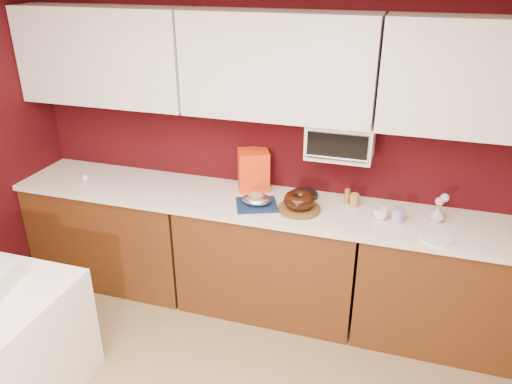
{
  "coord_description": "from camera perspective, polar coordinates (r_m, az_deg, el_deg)",
  "views": [
    {
      "loc": [
        0.87,
        -1.18,
        2.48
      ],
      "look_at": [
        -0.08,
        1.84,
        1.02
      ],
      "focal_mm": 35.0,
      "sensor_mm": 36.0,
      "label": 1
    }
  ],
  "objects": [
    {
      "name": "cake_base",
      "position": [
        3.5,
        4.95,
        -1.93
      ],
      "size": [
        0.35,
        0.35,
        0.03
      ],
      "primitive_type": "cylinder",
      "rotation": [
        0.0,
        0.0,
        0.23
      ],
      "color": "brown",
      "rests_on": "countertop"
    },
    {
      "name": "wall_back",
      "position": [
        3.75,
        3.01,
        5.56
      ],
      "size": [
        4.0,
        0.02,
        2.5
      ],
      "primitive_type": "cube",
      "color": "#39070B",
      "rests_on": "floor"
    },
    {
      "name": "amber_bottle",
      "position": [
        3.63,
        10.36,
        -0.5
      ],
      "size": [
        0.05,
        0.05,
        0.11
      ],
      "primitive_type": "cylinder",
      "rotation": [
        0.0,
        0.0,
        -0.29
      ],
      "color": "olive",
      "rests_on": "countertop"
    },
    {
      "name": "navy_towel",
      "position": [
        3.55,
        0.06,
        -1.46
      ],
      "size": [
        0.35,
        0.33,
        0.02
      ],
      "primitive_type": "cube",
      "rotation": [
        0.0,
        0.0,
        0.39
      ],
      "color": "#122346",
      "rests_on": "countertop"
    },
    {
      "name": "paper_cup",
      "position": [
        3.61,
        11.17,
        -0.92
      ],
      "size": [
        0.08,
        0.08,
        0.09
      ],
      "primitive_type": "cylinder",
      "rotation": [
        0.0,
        0.0,
        -0.33
      ],
      "color": "#9B7546",
      "rests_on": "countertop"
    },
    {
      "name": "egg_left",
      "position": [
        4.2,
        -18.96,
        1.58
      ],
      "size": [
        0.07,
        0.06,
        0.04
      ],
      "primitive_type": "ellipsoid",
      "rotation": [
        0.0,
        0.0,
        0.27
      ],
      "color": "white",
      "rests_on": "countertop"
    },
    {
      "name": "flower_blue",
      "position": [
        3.51,
        20.78,
        -0.63
      ],
      "size": [
        0.06,
        0.06,
        0.06
      ],
      "primitive_type": "sphere",
      "color": "#89B0DC",
      "rests_on": "flower_vase"
    },
    {
      "name": "pandoro_box",
      "position": [
        3.78,
        -0.28,
        2.56
      ],
      "size": [
        0.29,
        0.28,
        0.3
      ],
      "primitive_type": "cube",
      "rotation": [
        0.0,
        0.0,
        0.42
      ],
      "color": "red",
      "rests_on": "countertop"
    },
    {
      "name": "china_plate",
      "position": [
        3.34,
        19.95,
        -5.02
      ],
      "size": [
        0.23,
        0.23,
        0.01
      ],
      "primitive_type": "cylinder",
      "rotation": [
        0.0,
        0.0,
        0.13
      ],
      "color": "white",
      "rests_on": "countertop"
    },
    {
      "name": "dark_pan",
      "position": [
        3.7,
        5.51,
        -0.36
      ],
      "size": [
        0.25,
        0.25,
        0.04
      ],
      "primitive_type": "cylinder",
      "rotation": [
        0.0,
        0.0,
        -0.27
      ],
      "color": "black",
      "rests_on": "countertop"
    },
    {
      "name": "toaster_oven",
      "position": [
        3.49,
        9.65,
        5.95
      ],
      "size": [
        0.45,
        0.3,
        0.25
      ],
      "primitive_type": "cube",
      "color": "white",
      "rests_on": "upper_cabinet_center"
    },
    {
      "name": "upper_cabinet_center",
      "position": [
        3.44,
        2.53,
        14.17
      ],
      "size": [
        1.31,
        0.33,
        0.7
      ],
      "primitive_type": "cube",
      "color": "white",
      "rests_on": "wall_back"
    },
    {
      "name": "countertop",
      "position": [
        3.61,
        1.64,
        -1.53
      ],
      "size": [
        4.0,
        0.62,
        0.04
      ],
      "primitive_type": "cube",
      "color": "white",
      "rests_on": "base_cabinet_center"
    },
    {
      "name": "toaster_oven_handle",
      "position": [
        3.35,
        9.11,
        3.83
      ],
      "size": [
        0.42,
        0.02,
        0.02
      ],
      "primitive_type": "cylinder",
      "rotation": [
        0.0,
        1.57,
        0.0
      ],
      "color": "silver",
      "rests_on": "toaster_oven"
    },
    {
      "name": "base_cabinet_center",
      "position": [
        3.84,
        1.56,
        -7.57
      ],
      "size": [
        1.31,
        0.58,
        0.86
      ],
      "primitive_type": "cube",
      "color": "#552D11",
      "rests_on": "floor"
    },
    {
      "name": "flower_pink",
      "position": [
        3.5,
        20.25,
        -1.02
      ],
      "size": [
        0.06,
        0.06,
        0.06
      ],
      "primitive_type": "sphere",
      "color": "pink",
      "rests_on": "flower_vase"
    },
    {
      "name": "bundt_cake",
      "position": [
        3.47,
        4.99,
        -0.95
      ],
      "size": [
        0.25,
        0.25,
        0.09
      ],
      "primitive_type": "torus",
      "rotation": [
        0.0,
        0.0,
        0.17
      ],
      "color": "black",
      "rests_on": "cake_base"
    },
    {
      "name": "egg_right",
      "position": [
        4.23,
        -18.97,
        1.69
      ],
      "size": [
        0.05,
        0.04,
        0.04
      ],
      "primitive_type": "ellipsoid",
      "rotation": [
        0.0,
        0.0,
        -0.06
      ],
      "color": "white",
      "rests_on": "countertop"
    },
    {
      "name": "roasted_ham",
      "position": [
        3.52,
        0.06,
        -0.46
      ],
      "size": [
        0.13,
        0.12,
        0.07
      ],
      "primitive_type": "ellipsoid",
      "rotation": [
        0.0,
        0.0,
        -0.26
      ],
      "color": "#B27451",
      "rests_on": "foil_ham_nest"
    },
    {
      "name": "blue_jar",
      "position": [
        3.46,
        15.91,
        -2.53
      ],
      "size": [
        0.08,
        0.08,
        0.1
      ],
      "primitive_type": "cylinder",
      "rotation": [
        0.0,
        0.0,
        -0.01
      ],
      "color": "navy",
      "rests_on": "countertop"
    },
    {
      "name": "foil_ham_nest",
      "position": [
        3.53,
        0.06,
        -0.82
      ],
      "size": [
        0.21,
        0.18,
        0.08
      ],
      "primitive_type": "ellipsoid",
      "rotation": [
        0.0,
        0.0,
        -0.04
      ],
      "color": "white",
      "rests_on": "navy_towel"
    },
    {
      "name": "base_cabinet_left",
      "position": [
        4.34,
        -15.69,
        -4.47
      ],
      "size": [
        1.31,
        0.58,
        0.86
      ],
      "primitive_type": "cube",
      "color": "#552D11",
      "rests_on": "floor"
    },
    {
      "name": "toaster_oven_door",
      "position": [
        3.34,
        9.24,
        5.12
      ],
      "size": [
        0.4,
        0.02,
        0.18
      ],
      "primitive_type": "cube",
      "color": "black",
      "rests_on": "toaster_oven"
    },
    {
      "name": "upper_cabinet_right",
      "position": [
        3.36,
        25.55,
        11.59
      ],
      "size": [
        1.31,
        0.33,
        0.7
      ],
      "primitive_type": "cube",
      "color": "white",
      "rests_on": "wall_back"
    },
    {
      "name": "base_cabinet_right",
      "position": [
        3.77,
        21.8,
        -10.28
      ],
      "size": [
        1.31,
        0.58,
        0.86
      ],
      "primitive_type": "cube",
      "color": "#552D11",
      "rests_on": "floor"
    },
    {
      "name": "flower_vase",
      "position": [
        3.54,
        20.04,
        -2.32
      ],
      "size": [
        0.08,
        0.08,
        0.12
      ],
      "primitive_type": "imported",
      "rotation": [
        0.0,
        0.0,
        0.03
      ],
      "color": "#A9B4C0",
      "rests_on": "countertop"
    },
    {
      "name": "upper_cabinet_left",
      "position": [
        3.99,
        -16.96,
        14.65
      ],
      "size": [
        1.31,
        0.33,
        0.7
      ],
      "primitive_type": "cube",
      "color": "white",
      "rests_on": "wall_back"
    },
    {
      "name": "coffee_mug",
      "position": [
        3.46,
        14.05,
        -2.31
      ],
      "size": [
        0.12,
        0.12,
        0.1
      ],
      "primitive_type": "imported",
      "rotation": [
        0.0,
        0.0,
        0.66
      ],
      "color": "silver",
      "rests_on": "countertop"
    }
  ]
}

